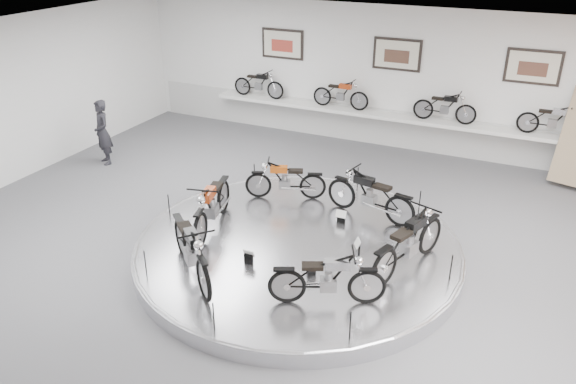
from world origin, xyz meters
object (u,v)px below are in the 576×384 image
at_px(bike_b, 370,195).
at_px(bike_d, 212,204).
at_px(bike_a, 409,242).
at_px(bike_c, 285,180).
at_px(display_platform, 298,249).
at_px(shelf, 390,116).
at_px(bike_f, 327,278).
at_px(bike_e, 191,249).
at_px(visitor, 103,132).

xyz_separation_m(bike_b, bike_d, (-2.75, -1.85, 0.03)).
xyz_separation_m(bike_a, bike_c, (-3.23, 1.69, -0.10)).
xyz_separation_m(display_platform, shelf, (0.00, 6.40, 0.85)).
bearing_deg(bike_f, display_platform, 103.72).
bearing_deg(bike_b, bike_e, 69.56).
relative_size(bike_b, bike_e, 0.93).
relative_size(bike_a, bike_c, 1.21).
xyz_separation_m(display_platform, bike_b, (0.95, 1.62, 0.67)).
bearing_deg(visitor, bike_c, 26.58).
bearing_deg(bike_d, visitor, -129.36).
bearing_deg(bike_f, visitor, 130.96).
distance_m(display_platform, bike_b, 1.99).
bearing_deg(bike_a, display_platform, 108.09).
bearing_deg(shelf, display_platform, -90.00).
relative_size(bike_c, bike_f, 0.95).
distance_m(bike_a, bike_f, 1.83).
bearing_deg(bike_b, shelf, -67.24).
bearing_deg(bike_e, display_platform, 97.57).
distance_m(bike_a, bike_b, 2.04).
bearing_deg(bike_c, bike_d, 46.94).
bearing_deg(bike_f, bike_d, 131.91).
bearing_deg(bike_f, shelf, 74.72).
bearing_deg(display_platform, bike_e, -123.45).
xyz_separation_m(bike_b, bike_c, (-2.00, 0.06, -0.06)).
xyz_separation_m(bike_a, bike_e, (-3.39, -1.83, 0.00)).
bearing_deg(bike_c, visitor, -26.23).
xyz_separation_m(shelf, bike_b, (0.95, -4.78, -0.18)).
bearing_deg(display_platform, bike_a, -0.46).
distance_m(bike_b, bike_d, 3.31).
distance_m(display_platform, visitor, 7.08).
height_order(bike_b, bike_e, bike_e).
relative_size(shelf, visitor, 6.22).
relative_size(bike_b, bike_f, 1.07).
bearing_deg(shelf, bike_e, -98.41).
height_order(bike_e, visitor, visitor).
height_order(bike_a, bike_c, bike_a).
bearing_deg(display_platform, bike_d, -172.73).
xyz_separation_m(shelf, bike_c, (-1.06, -4.73, -0.24)).
xyz_separation_m(bike_c, bike_d, (-0.75, -1.90, 0.09)).
relative_size(bike_a, bike_d, 1.00).
height_order(bike_c, visitor, visitor).
height_order(bike_c, bike_d, bike_d).
bearing_deg(bike_e, bike_a, 69.36).
height_order(bike_d, bike_f, bike_d).
relative_size(bike_b, bike_d, 0.94).
relative_size(shelf, bike_e, 5.79).
xyz_separation_m(bike_c, bike_e, (-0.16, -3.52, 0.10)).
bearing_deg(display_platform, shelf, 90.00).
bearing_deg(bike_c, bike_e, 65.68).
bearing_deg(bike_d, bike_a, 79.31).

